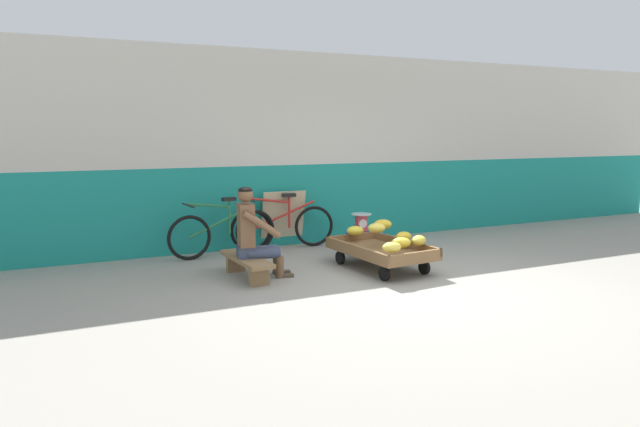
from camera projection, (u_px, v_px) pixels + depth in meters
ground_plane at (415, 289)px, 6.57m from camera, size 80.00×80.00×0.00m
back_wall at (307, 149)px, 9.15m from camera, size 16.00×0.30×3.03m
banana_cart at (381, 251)px, 7.46m from camera, size 0.97×1.51×0.36m
banana_pile at (389, 235)px, 7.39m from camera, size 0.82×1.40×0.26m
low_bench at (247, 262)px, 7.01m from camera, size 0.38×1.12×0.27m
vendor_seated at (253, 233)px, 6.98m from camera, size 0.71×0.54×1.14m
plastic_crate at (361, 243)px, 8.48m from camera, size 0.36×0.28×0.30m
weighing_scale at (361, 223)px, 8.43m from camera, size 0.30×0.30×0.29m
bicycle_near_left at (223, 232)px, 8.23m from camera, size 1.65×0.48×0.86m
bicycle_far_left at (283, 226)px, 8.74m from camera, size 1.66×0.48×0.86m
sign_board at (283, 219)px, 8.91m from camera, size 0.70×0.22×0.88m
shopping_bag at (369, 249)px, 8.19m from camera, size 0.18×0.12×0.24m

